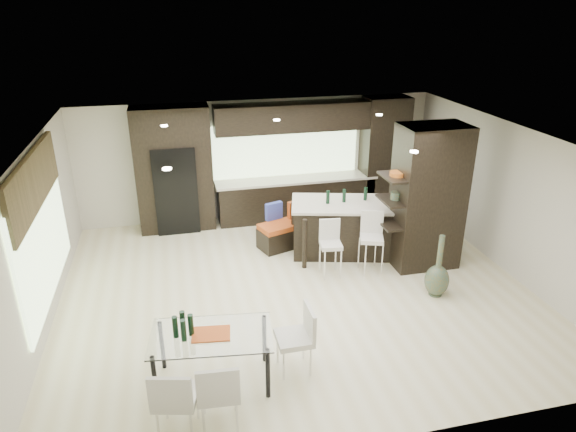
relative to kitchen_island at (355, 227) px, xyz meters
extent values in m
plane|color=beige|center=(-1.51, -1.16, -0.53)|extent=(8.00, 8.00, 0.00)
cube|color=beige|center=(-1.51, 2.34, 0.82)|extent=(8.00, 0.02, 2.70)
cube|color=beige|center=(-5.51, -1.16, 0.82)|extent=(0.02, 7.00, 2.70)
cube|color=beige|center=(2.49, -1.16, 0.82)|extent=(0.02, 7.00, 2.70)
cube|color=white|center=(-1.51, -1.16, 2.17)|extent=(8.00, 7.00, 0.02)
cube|color=#B2D199|center=(-5.47, -0.96, 0.82)|extent=(0.04, 3.20, 1.90)
cube|color=#B2D199|center=(-0.91, 2.30, 1.02)|extent=(3.40, 0.04, 1.20)
cube|color=brown|center=(-5.44, -0.96, 1.72)|extent=(0.08, 3.00, 0.80)
cube|color=white|center=(-1.51, -0.91, 2.15)|extent=(4.00, 3.00, 0.02)
cube|color=black|center=(-1.01, 2.01, 0.82)|extent=(6.80, 0.68, 2.70)
cube|color=black|center=(-3.41, 1.96, 0.42)|extent=(0.90, 0.68, 1.90)
cube|color=black|center=(1.09, -0.76, 0.82)|extent=(1.20, 0.80, 2.70)
cube|color=black|center=(0.00, 0.00, 0.00)|extent=(2.72, 1.69, 1.05)
cube|color=beige|center=(-0.78, -0.83, -0.10)|extent=(0.42, 0.42, 0.86)
cube|color=beige|center=(0.00, -0.85, -0.06)|extent=(0.52, 0.52, 0.93)
cube|color=beige|center=(0.78, -0.87, -0.01)|extent=(0.51, 0.51, 1.03)
cube|color=black|center=(-1.17, 0.60, -0.27)|extent=(1.45, 0.93, 0.52)
cube|color=white|center=(-3.14, -3.20, -0.15)|extent=(1.66, 1.07, 0.75)
cube|color=beige|center=(-3.14, -3.97, -0.07)|extent=(0.52, 0.52, 0.90)
cube|color=beige|center=(-3.63, -3.96, -0.08)|extent=(0.59, 0.59, 0.90)
cube|color=beige|center=(-2.05, -3.20, -0.09)|extent=(0.48, 0.48, 0.88)
camera|label=1|loc=(-3.44, -8.74, 4.21)|focal=32.00mm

